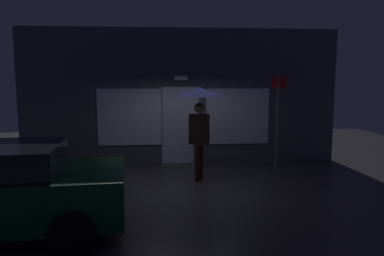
{
  "coord_description": "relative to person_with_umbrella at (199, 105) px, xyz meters",
  "views": [
    {
      "loc": [
        -0.52,
        -8.43,
        2.43
      ],
      "look_at": [
        0.17,
        0.32,
        1.27
      ],
      "focal_mm": 34.98,
      "sensor_mm": 36.0,
      "label": 1
    }
  ],
  "objects": [
    {
      "name": "street_sign_post",
      "position": [
        2.13,
        0.76,
        -0.36
      ],
      "size": [
        0.4,
        0.07,
        2.58
      ],
      "color": "#595B60",
      "rests_on": "ground"
    },
    {
      "name": "person_with_umbrella",
      "position": [
        0.0,
        0.0,
        0.0
      ],
      "size": [
        1.29,
        1.29,
        2.22
      ],
      "rotation": [
        0.0,
        0.0,
        2.85
      ],
      "color": "black",
      "rests_on": "ground"
    },
    {
      "name": "ground_plane",
      "position": [
        -0.34,
        -0.32,
        -1.82
      ],
      "size": [
        18.0,
        18.0,
        0.0
      ],
      "primitive_type": "plane",
      "color": "#38353A"
    },
    {
      "name": "building_facade",
      "position": [
        -0.34,
        2.03,
        0.08
      ],
      "size": [
        9.04,
        0.48,
        3.84
      ],
      "color": "#4C4C56",
      "rests_on": "ground"
    },
    {
      "name": "sidewalk_bollard",
      "position": [
        0.07,
        1.35,
        -1.49
      ],
      "size": [
        0.21,
        0.21,
        0.66
      ],
      "primitive_type": "cylinder",
      "color": "slate",
      "rests_on": "ground"
    }
  ]
}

